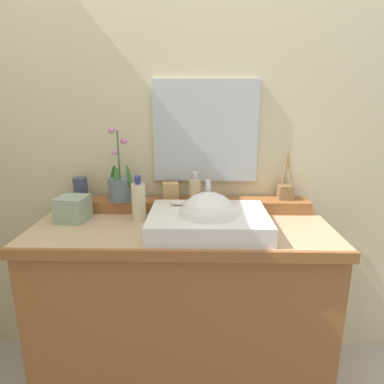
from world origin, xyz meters
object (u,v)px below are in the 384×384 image
at_px(potted_plant, 120,185).
at_px(tissue_box, 73,209).
at_px(reed_diffuser, 285,191).
at_px(soap_dispenser, 195,189).
at_px(trinket_box, 170,191).
at_px(soap_bar, 177,202).
at_px(lotion_bottle, 139,201).
at_px(tumbler_cup, 81,188).
at_px(sink_basin, 208,222).

height_order(potted_plant, tissue_box, potted_plant).
height_order(potted_plant, reed_diffuser, potted_plant).
height_order(soap_dispenser, trinket_box, soap_dispenser).
distance_m(potted_plant, tissue_box, 0.24).
relative_size(soap_bar, reed_diffuser, 0.28).
bearing_deg(lotion_bottle, trinket_box, 44.92).
bearing_deg(tumbler_cup, trinket_box, -0.83).
relative_size(sink_basin, tissue_box, 3.82).
distance_m(sink_basin, reed_diffuser, 0.49).
xyz_separation_m(sink_basin, tumbler_cup, (-0.63, 0.27, 0.07)).
distance_m(tumbler_cup, reed_diffuser, 1.02).
bearing_deg(tumbler_cup, tissue_box, -84.39).
bearing_deg(tissue_box, soap_bar, -0.44).
bearing_deg(potted_plant, tissue_box, -145.36).
bearing_deg(tumbler_cup, soap_bar, -18.17).
bearing_deg(trinket_box, soap_dispenser, -12.38).
relative_size(potted_plant, reed_diffuser, 1.44).
distance_m(sink_basin, tumbler_cup, 0.69).
xyz_separation_m(reed_diffuser, lotion_bottle, (-0.70, -0.16, -0.01)).
height_order(sink_basin, tissue_box, sink_basin).
bearing_deg(trinket_box, reed_diffuser, -6.54).
distance_m(sink_basin, trinket_box, 0.33).
bearing_deg(reed_diffuser, trinket_box, -177.83).
height_order(soap_bar, tumbler_cup, tumbler_cup).
bearing_deg(tissue_box, reed_diffuser, 9.81).
relative_size(soap_dispenser, trinket_box, 1.68).
distance_m(trinket_box, lotion_bottle, 0.19).
bearing_deg(potted_plant, tumbler_cup, 172.64).
relative_size(potted_plant, lotion_bottle, 1.71).
distance_m(potted_plant, soap_dispenser, 0.36).
bearing_deg(soap_dispenser, lotion_bottle, -153.66).
xyz_separation_m(sink_basin, soap_dispenser, (-0.06, 0.26, 0.08)).
height_order(reed_diffuser, lotion_bottle, reed_diffuser).
distance_m(soap_dispenser, lotion_bottle, 0.29).
bearing_deg(trinket_box, tumbler_cup, 170.46).
bearing_deg(potted_plant, soap_bar, -25.23).
distance_m(soap_bar, lotion_bottle, 0.18).
relative_size(soap_dispenser, lotion_bottle, 0.67).
height_order(reed_diffuser, tissue_box, reed_diffuser).
height_order(trinket_box, lotion_bottle, lotion_bottle).
xyz_separation_m(potted_plant, trinket_box, (0.24, 0.02, -0.03)).
xyz_separation_m(sink_basin, soap_bar, (-0.14, 0.11, 0.05)).
bearing_deg(tumbler_cup, lotion_bottle, -24.06).
distance_m(soap_bar, trinket_box, 0.16).
distance_m(sink_basin, soap_dispenser, 0.28).
distance_m(soap_dispenser, tissue_box, 0.58).
height_order(sink_basin, trinket_box, sink_basin).
relative_size(soap_dispenser, reed_diffuser, 0.57).
bearing_deg(soap_dispenser, reed_diffuser, 3.73).
xyz_separation_m(potted_plant, lotion_bottle, (0.11, -0.11, -0.04)).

